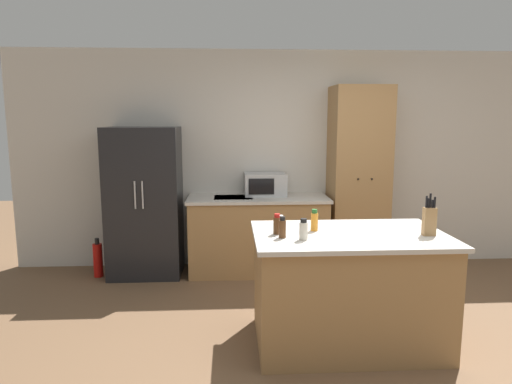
# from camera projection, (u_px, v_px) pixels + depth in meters

# --- Properties ---
(ground_plane) EXTENTS (14.00, 14.00, 0.00)m
(ground_plane) POSITION_uv_depth(u_px,v_px,m) (362.00, 354.00, 3.51)
(ground_plane) COLOR brown
(wall_back) EXTENTS (7.20, 0.06, 2.60)m
(wall_back) POSITION_uv_depth(u_px,v_px,m) (312.00, 159.00, 5.60)
(wall_back) COLOR beige
(wall_back) RESTS_ON ground_plane
(refrigerator) EXTENTS (0.81, 0.65, 1.70)m
(refrigerator) POSITION_uv_depth(u_px,v_px,m) (145.00, 202.00, 5.22)
(refrigerator) COLOR black
(refrigerator) RESTS_ON ground_plane
(back_counter) EXTENTS (1.63, 0.66, 0.90)m
(back_counter) POSITION_uv_depth(u_px,v_px,m) (258.00, 234.00, 5.36)
(back_counter) COLOR #9E7547
(back_counter) RESTS_ON ground_plane
(pantry_cabinet) EXTENTS (0.65, 0.55, 2.17)m
(pantry_cabinet) POSITION_uv_depth(u_px,v_px,m) (358.00, 180.00, 5.37)
(pantry_cabinet) COLOR #9E7547
(pantry_cabinet) RESTS_ON ground_plane
(kitchen_island) EXTENTS (1.50, 0.96, 0.91)m
(kitchen_island) POSITION_uv_depth(u_px,v_px,m) (348.00, 288.00, 3.64)
(kitchen_island) COLOR #9E7547
(kitchen_island) RESTS_ON ground_plane
(microwave) EXTENTS (0.49, 0.36, 0.26)m
(microwave) POSITION_uv_depth(u_px,v_px,m) (265.00, 184.00, 5.38)
(microwave) COLOR #B2B5B7
(microwave) RESTS_ON back_counter
(knife_block) EXTENTS (0.09, 0.06, 0.33)m
(knife_block) POSITION_uv_depth(u_px,v_px,m) (429.00, 220.00, 3.48)
(knife_block) COLOR #9E7547
(knife_block) RESTS_ON kitchen_island
(spice_bottle_tall_dark) EXTENTS (0.05, 0.05, 0.16)m
(spice_bottle_tall_dark) POSITION_uv_depth(u_px,v_px,m) (282.00, 228.00, 3.41)
(spice_bottle_tall_dark) COLOR #563319
(spice_bottle_tall_dark) RESTS_ON kitchen_island
(spice_bottle_short_red) EXTENTS (0.06, 0.06, 0.16)m
(spice_bottle_short_red) POSITION_uv_depth(u_px,v_px,m) (277.00, 225.00, 3.53)
(spice_bottle_short_red) COLOR #563319
(spice_bottle_short_red) RESTS_ON kitchen_island
(spice_bottle_amber_oil) EXTENTS (0.06, 0.06, 0.17)m
(spice_bottle_amber_oil) POSITION_uv_depth(u_px,v_px,m) (314.00, 221.00, 3.63)
(spice_bottle_amber_oil) COLOR orange
(spice_bottle_amber_oil) RESTS_ON kitchen_island
(spice_bottle_green_herb) EXTENTS (0.06, 0.06, 0.13)m
(spice_bottle_green_herb) POSITION_uv_depth(u_px,v_px,m) (281.00, 224.00, 3.62)
(spice_bottle_green_herb) COLOR beige
(spice_bottle_green_herb) RESTS_ON kitchen_island
(spice_bottle_pale_salt) EXTENTS (0.06, 0.06, 0.16)m
(spice_bottle_pale_salt) POSITION_uv_depth(u_px,v_px,m) (304.00, 230.00, 3.35)
(spice_bottle_pale_salt) COLOR beige
(spice_bottle_pale_salt) RESTS_ON kitchen_island
(fire_extinguisher) EXTENTS (0.11, 0.11, 0.45)m
(fire_extinguisher) POSITION_uv_depth(u_px,v_px,m) (98.00, 260.00, 5.22)
(fire_extinguisher) COLOR red
(fire_extinguisher) RESTS_ON ground_plane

